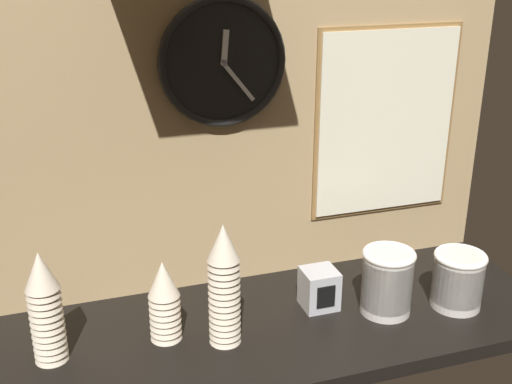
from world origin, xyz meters
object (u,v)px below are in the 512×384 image
cup_stack_far_left (45,307)px  wall_clock (223,62)px  cup_stack_center (224,285)px  bowl_stack_right (387,280)px  napkin_dispenser (319,289)px  bowl_stack_far_right (458,279)px  menu_board (386,123)px  cup_stack_center_left (164,301)px

cup_stack_far_left → wall_clock: size_ratio=0.84×
cup_stack_center → bowl_stack_right: cup_stack_center is taller
cup_stack_center → napkin_dispenser: 0.32m
bowl_stack_far_right → bowl_stack_right: bearing=170.2°
cup_stack_center → menu_board: size_ratio=0.57×
cup_stack_center → bowl_stack_far_right: 0.67m
cup_stack_far_left → cup_stack_center: 0.43m
napkin_dispenser → wall_clock: bearing=135.1°
bowl_stack_right → wall_clock: bearing=142.4°
cup_stack_center_left → bowl_stack_right: (0.60, -0.06, -0.01)m
menu_board → napkin_dispenser: size_ratio=5.10×
bowl_stack_far_right → wall_clock: 0.87m
bowl_stack_right → bowl_stack_far_right: 0.21m
cup_stack_far_left → cup_stack_center: size_ratio=0.89×
bowl_stack_far_right → menu_board: (-0.07, 0.33, 0.36)m
bowl_stack_far_right → menu_board: menu_board is taller
cup_stack_far_left → bowl_stack_right: (0.88, -0.06, -0.05)m
bowl_stack_far_right → napkin_dispenser: bearing=162.7°
bowl_stack_right → menu_board: bearing=66.4°
cup_stack_far_left → menu_board: (1.01, 0.24, 0.30)m
wall_clock → napkin_dispenser: (0.21, -0.21, -0.60)m
bowl_stack_far_right → napkin_dispenser: 0.39m
bowl_stack_right → wall_clock: 0.73m
wall_clock → napkin_dispenser: 0.67m
bowl_stack_far_right → cup_stack_center_left: bearing=173.2°
cup_stack_center_left → bowl_stack_far_right: bearing=-6.8°
cup_stack_center_left → wall_clock: bearing=45.0°
bowl_stack_right → menu_board: menu_board is taller
menu_board → cup_stack_far_left: bearing=-166.8°
cup_stack_center → napkin_dispenser: bearing=15.1°
cup_stack_center → cup_stack_far_left: bearing=172.1°
cup_stack_far_left → cup_stack_center_left: 0.29m
cup_stack_far_left → napkin_dispenser: cup_stack_far_left is taller
cup_stack_center_left → menu_board: menu_board is taller
cup_stack_center_left → wall_clock: wall_clock is taller
menu_board → bowl_stack_far_right: bearing=-77.6°
bowl_stack_far_right → wall_clock: bearing=150.7°
cup_stack_far_left → wall_clock: bearing=24.1°
bowl_stack_right → cup_stack_far_left: bearing=176.2°
bowl_stack_right → napkin_dispenser: 0.19m
bowl_stack_right → wall_clock: (-0.37, 0.29, 0.56)m
bowl_stack_far_right → wall_clock: (-0.58, 0.32, 0.57)m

